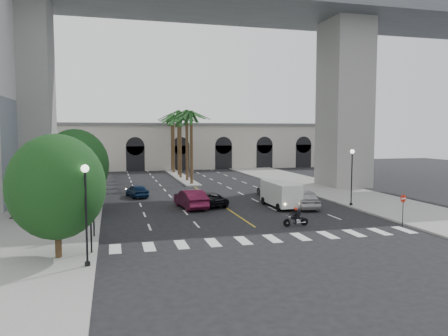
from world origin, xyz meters
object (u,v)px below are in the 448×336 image
lamp_post_left_near (86,206)px  lamp_post_right (352,172)px  cargo_van (281,193)px  car_d (275,190)px  pedestrian_a (40,212)px  car_a (305,199)px  pedestrian_b (13,209)px  motorcycle_rider (297,218)px  traffic_signal_far (93,201)px  traffic_signal_near (91,211)px  car_c (207,199)px  car_e (137,191)px  car_b (191,199)px  do_not_enter_sign (403,203)px  lamp_post_left_far (98,170)px

lamp_post_left_near → lamp_post_right: (22.80, 13.00, 0.00)m
lamp_post_right → cargo_van: size_ratio=0.98×
cargo_van → lamp_post_left_near: bearing=-139.0°
car_d → lamp_post_left_near: bearing=41.1°
lamp_post_left_near → pedestrian_a: bearing=108.8°
car_a → pedestrian_b: 24.57m
motorcycle_rider → pedestrian_a: bearing=164.5°
pedestrian_a → pedestrian_b: bearing=141.2°
traffic_signal_far → pedestrian_a: (-3.95, 4.78, -1.41)m
traffic_signal_near → car_c: size_ratio=0.77×
lamp_post_left_near → car_e: lamp_post_left_near is taller
lamp_post_right → car_a: 5.07m
motorcycle_rider → car_b: car_b is taller
traffic_signal_near → do_not_enter_sign: (21.80, 1.89, -0.76)m
pedestrian_b → do_not_enter_sign: bearing=3.8°
lamp_post_left_far → car_c: size_ratio=1.12×
car_a → do_not_enter_sign: 9.80m
traffic_signal_far → car_a: 19.59m
traffic_signal_far → pedestrian_b: traffic_signal_far is taller
traffic_signal_near → do_not_enter_sign: 21.90m
lamp_post_left_far → pedestrian_a: lamp_post_left_far is taller
motorcycle_rider → car_d: 14.38m
car_b → pedestrian_b: (-14.48, -2.09, 0.05)m
lamp_post_left_far → cargo_van: bearing=-21.9°
car_a → car_c: bearing=-9.4°
lamp_post_left_near → lamp_post_left_far: (0.00, 21.00, 0.00)m
lamp_post_right → car_b: 15.06m
car_c → car_d: car_d is taller
traffic_signal_far → lamp_post_right: bearing=16.0°
lamp_post_left_far → lamp_post_right: same height
traffic_signal_near → cargo_van: bearing=36.2°
lamp_post_left_near → motorcycle_rider: size_ratio=2.69×
lamp_post_right → car_b: (-14.56, 3.06, -2.36)m
traffic_signal_near → pedestrian_a: traffic_signal_near is taller
traffic_signal_far → cargo_van: bearing=25.9°
traffic_signal_far → pedestrian_a: 6.36m
car_c → car_d: 9.09m
traffic_signal_near → car_b: 15.90m
lamp_post_left_far → car_b: bearing=-31.0°
car_a → car_b: (-10.09, 2.58, 0.00)m
motorcycle_rider → pedestrian_a: pedestrian_a is taller
car_c → car_e: (-6.02, 7.37, 0.04)m
car_c → traffic_signal_far: bearing=27.5°
lamp_post_left_near → lamp_post_right: same height
car_c → car_e: 9.51m
car_e → pedestrian_a: 14.97m
lamp_post_left_far → traffic_signal_far: (0.10, -14.50, -0.71)m
car_d → pedestrian_b: size_ratio=3.64×
motorcycle_rider → car_d: size_ratio=0.36×
car_a → pedestrian_a: 22.29m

